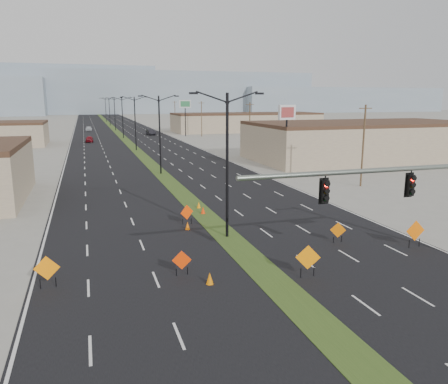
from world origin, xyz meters
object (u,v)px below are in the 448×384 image
object	(u,v)px
construction_sign_1	(182,261)
cone_2	(199,205)
construction_sign_3	(308,258)
car_far	(89,129)
construction_sign_2	(187,213)
pole_sign_east_near	(287,118)
streetlight_2	(135,122)
streetlight_3	(122,116)
streetlight_1	(160,132)
pole_sign_east_far	(185,107)
car_mid	(151,132)
cone_3	(203,210)
construction_sign_5	(415,232)
car_left	(89,139)
streetlight_4	(115,113)
construction_sign_0	(47,269)
streetlight_6	(106,109)
streetlight_5	(109,111)
construction_sign_4	(338,231)
cone_0	(210,278)
streetlight_0	(227,161)
cone_1	(188,226)
signal_mast	(438,191)

from	to	relation	value
construction_sign_1	cone_2	bearing A→B (deg)	81.91
construction_sign_3	car_far	bearing A→B (deg)	113.53
construction_sign_2	pole_sign_east_near	xyz separation A→B (m)	(18.27, 20.70, 6.26)
streetlight_2	streetlight_3	distance (m)	28.00
streetlight_1	pole_sign_east_far	world-z (taller)	streetlight_1
car_mid	pole_sign_east_far	xyz separation A→B (m)	(8.21, -6.59, 6.87)
construction_sign_1	cone_3	world-z (taller)	construction_sign_1
construction_sign_5	pole_sign_east_far	world-z (taller)	pole_sign_east_far
car_left	pole_sign_east_far	bearing A→B (deg)	23.57
streetlight_4	cone_3	xyz separation A→B (m)	(-0.00, -105.40, -5.09)
construction_sign_0	construction_sign_5	size ratio (longest dim) A/B	0.95
construction_sign_3	car_left	bearing A→B (deg)	115.82
streetlight_6	construction_sign_0	world-z (taller)	streetlight_6
streetlight_5	cone_2	world-z (taller)	streetlight_5
streetlight_2	cone_2	size ratio (longest dim) A/B	16.33
car_mid	construction_sign_4	distance (m)	95.12
streetlight_4	car_mid	distance (m)	22.33
cone_0	cone_2	distance (m)	16.42
cone_2	car_far	bearing A→B (deg)	94.44
pole_sign_east_near	car_far	bearing A→B (deg)	85.61
streetlight_4	pole_sign_east_near	distance (m)	88.87
streetlight_6	cone_3	world-z (taller)	streetlight_6
car_far	construction_sign_2	size ratio (longest dim) A/B	2.86
streetlight_1	car_left	distance (m)	48.55
cone_3	pole_sign_east_far	world-z (taller)	pole_sign_east_far
construction_sign_4	construction_sign_5	bearing A→B (deg)	-8.45
cone_3	construction_sign_2	bearing A→B (deg)	-127.01
streetlight_1	streetlight_5	distance (m)	112.00
streetlight_0	pole_sign_east_far	xyz separation A→B (m)	(16.16, 85.06, 2.22)
streetlight_4	streetlight_3	bearing A→B (deg)	-90.00
construction_sign_3	pole_sign_east_far	bearing A→B (deg)	100.19
cone_1	cone_3	size ratio (longest dim) A/B	0.90
pole_sign_east_near	cone_1	bearing A→B (deg)	-149.75
pole_sign_east_near	streetlight_6	bearing A→B (deg)	76.73
streetlight_6	pole_sign_east_far	size ratio (longest dim) A/B	1.07
signal_mast	construction_sign_5	distance (m)	6.10
streetlight_5	pole_sign_east_near	bearing A→B (deg)	-81.97
cone_3	streetlight_5	bearing A→B (deg)	90.00
car_far	construction_sign_3	xyz separation A→B (m)	(9.96, -120.99, 0.43)
streetlight_6	streetlight_2	bearing A→B (deg)	-90.00
streetlight_2	pole_sign_east_far	distance (m)	33.32
streetlight_3	car_left	distance (m)	12.70
streetlight_1	streetlight_6	bearing A→B (deg)	90.00
streetlight_0	streetlight_5	size ratio (longest dim) A/B	1.00
streetlight_0	construction_sign_0	world-z (taller)	streetlight_0
streetlight_5	car_far	size ratio (longest dim) A/B	2.24
streetlight_2	cone_3	size ratio (longest dim) A/B	15.16
car_mid	construction_sign_4	size ratio (longest dim) A/B	3.29
signal_mast	construction_sign_0	bearing A→B (deg)	166.85
construction_sign_3	construction_sign_5	size ratio (longest dim) A/B	0.99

